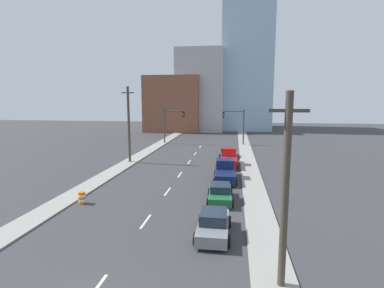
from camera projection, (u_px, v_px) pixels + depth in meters
name	position (u px, v px, depth m)	size (l,w,h in m)	color
sidewalk_left	(166.00, 140.00, 60.15)	(2.10, 98.33, 0.12)	gray
sidewalk_right	(244.00, 142.00, 58.01)	(2.10, 98.33, 0.12)	gray
lane_stripe_at_9m	(146.00, 221.00, 20.24)	(0.16, 2.40, 0.01)	beige
lane_stripe_at_16m	(167.00, 192.00, 26.79)	(0.16, 2.40, 0.01)	beige
lane_stripe_at_22m	(180.00, 175.00, 32.79)	(0.16, 2.40, 0.01)	beige
lane_stripe_at_29m	(189.00, 162.00, 39.58)	(0.16, 2.40, 0.01)	beige
lane_stripe_at_35m	(195.00, 154.00, 45.55)	(0.16, 2.40, 0.01)	beige
lane_stripe_at_42m	(200.00, 147.00, 52.30)	(0.16, 2.40, 0.01)	beige
building_brick_left	(176.00, 104.00, 80.23)	(14.00, 16.00, 14.05)	brown
building_office_center	(202.00, 91.00, 82.71)	(12.00, 20.00, 20.84)	#A8A8AD
building_glass_right	(246.00, 68.00, 84.02)	(13.00, 20.00, 33.88)	#99B7CC
traffic_signal_left	(170.00, 121.00, 55.52)	(3.92, 0.35, 6.46)	#38383D
traffic_signal_right	(238.00, 122.00, 53.79)	(3.92, 0.35, 6.46)	#38383D
utility_pole_right_near	(285.00, 191.00, 12.50)	(1.60, 0.32, 8.52)	#473D33
utility_pole_left_mid	(129.00, 124.00, 38.46)	(1.60, 0.32, 9.82)	#473D33
traffic_barrel	(82.00, 198.00, 23.65)	(0.56, 0.56, 0.95)	orange
sedan_gray	(213.00, 224.00, 18.07)	(2.08, 4.40, 1.51)	slate
sedan_green	(220.00, 193.00, 24.24)	(2.22, 4.40, 1.41)	#1E6033
pickup_truck_navy	(225.00, 172.00, 30.60)	(2.46, 5.65, 2.00)	#141E47
pickup_truck_red	(229.00, 159.00, 36.92)	(2.27, 5.40, 2.18)	red
sedan_blue	(228.00, 153.00, 42.78)	(2.26, 4.64, 1.36)	navy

